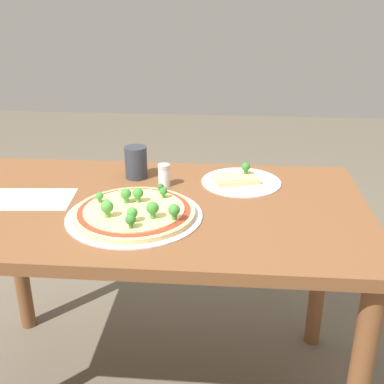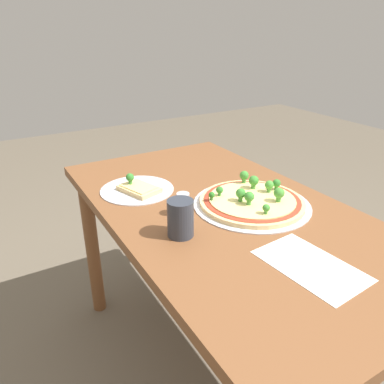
{
  "view_description": "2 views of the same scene",
  "coord_description": "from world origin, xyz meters",
  "px_view_note": "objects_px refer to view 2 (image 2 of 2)",
  "views": [
    {
      "loc": [
        -0.24,
        1.3,
        1.34
      ],
      "look_at": [
        -0.13,
        -0.05,
        0.76
      ],
      "focal_mm": 45.0,
      "sensor_mm": 36.0,
      "label": 1
    },
    {
      "loc": [
        0.89,
        -0.65,
        1.29
      ],
      "look_at": [
        -0.13,
        -0.05,
        0.76
      ],
      "focal_mm": 35.0,
      "sensor_mm": 36.0,
      "label": 2
    }
  ],
  "objects_px": {
    "drinking_cup": "(180,218)",
    "condiment_shaker": "(183,204)",
    "pizza_tray_whole": "(252,201)",
    "pizza_tray_slice": "(138,189)",
    "dining_table": "(224,234)"
  },
  "relations": [
    {
      "from": "pizza_tray_whole",
      "to": "condiment_shaker",
      "type": "height_order",
      "value": "condiment_shaker"
    },
    {
      "from": "pizza_tray_whole",
      "to": "drinking_cup",
      "type": "distance_m",
      "value": 0.31
    },
    {
      "from": "dining_table",
      "to": "condiment_shaker",
      "type": "height_order",
      "value": "condiment_shaker"
    },
    {
      "from": "dining_table",
      "to": "pizza_tray_slice",
      "type": "relative_size",
      "value": 4.96
    },
    {
      "from": "drinking_cup",
      "to": "dining_table",
      "type": "bearing_deg",
      "value": 110.34
    },
    {
      "from": "drinking_cup",
      "to": "condiment_shaker",
      "type": "distance_m",
      "value": 0.13
    },
    {
      "from": "pizza_tray_whole",
      "to": "pizza_tray_slice",
      "type": "relative_size",
      "value": 1.47
    },
    {
      "from": "dining_table",
      "to": "pizza_tray_slice",
      "type": "xyz_separation_m",
      "value": [
        -0.27,
        -0.19,
        0.11
      ]
    },
    {
      "from": "pizza_tray_slice",
      "to": "drinking_cup",
      "type": "bearing_deg",
      "value": -2.5
    },
    {
      "from": "pizza_tray_whole",
      "to": "drinking_cup",
      "type": "height_order",
      "value": "drinking_cup"
    },
    {
      "from": "drinking_cup",
      "to": "condiment_shaker",
      "type": "xyz_separation_m",
      "value": [
        -0.1,
        0.07,
        -0.02
      ]
    },
    {
      "from": "pizza_tray_whole",
      "to": "condiment_shaker",
      "type": "distance_m",
      "value": 0.24
    },
    {
      "from": "pizza_tray_slice",
      "to": "condiment_shaker",
      "type": "distance_m",
      "value": 0.25
    },
    {
      "from": "dining_table",
      "to": "pizza_tray_whole",
      "type": "bearing_deg",
      "value": 74.48
    },
    {
      "from": "pizza_tray_slice",
      "to": "condiment_shaker",
      "type": "xyz_separation_m",
      "value": [
        0.24,
        0.05,
        0.03
      ]
    }
  ]
}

